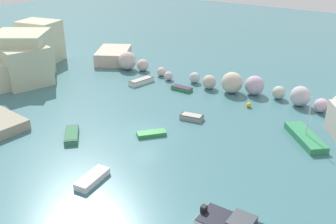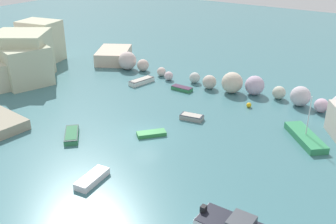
% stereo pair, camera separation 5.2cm
% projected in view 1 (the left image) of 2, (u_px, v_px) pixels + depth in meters
% --- Properties ---
extents(cove_water, '(160.00, 160.00, 0.00)m').
position_uv_depth(cove_water, '(147.00, 134.00, 39.77)').
color(cove_water, '#3F727A').
rests_on(cove_water, ground).
extents(cliff_headland_left, '(22.55, 25.47, 6.52)m').
position_uv_depth(cliff_headland_left, '(17.00, 57.00, 56.30)').
color(cliff_headland_left, beige).
rests_on(cliff_headland_left, ground).
extents(rock_breakwater, '(35.86, 3.82, 2.76)m').
position_uv_depth(rock_breakwater, '(240.00, 85.00, 49.32)').
color(rock_breakwater, beige).
rests_on(rock_breakwater, ground).
extents(channel_buoy, '(0.59, 0.59, 0.59)m').
position_uv_depth(channel_buoy, '(249.00, 105.00, 45.78)').
color(channel_buoy, gold).
rests_on(channel_buoy, cove_water).
extents(moored_boat_0, '(2.78, 1.11, 0.49)m').
position_uv_depth(moored_boat_0, '(182.00, 88.00, 50.80)').
color(moored_boat_0, '#30804D').
rests_on(moored_boat_0, cove_water).
extents(moored_boat_1, '(5.31, 5.58, 4.65)m').
position_uv_depth(moored_boat_1, '(305.00, 137.00, 38.47)').
color(moored_boat_1, '#308956').
rests_on(moored_boat_1, cove_water).
extents(moored_boat_2, '(1.59, 3.42, 0.57)m').
position_uv_depth(moored_boat_2, '(92.00, 179.00, 32.04)').
color(moored_boat_2, white).
rests_on(moored_boat_2, cove_water).
extents(moored_boat_3, '(1.84, 3.88, 0.64)m').
position_uv_depth(moored_boat_3, '(141.00, 81.00, 53.08)').
color(moored_boat_3, silver).
rests_on(moored_boat_3, cove_water).
extents(moored_boat_4, '(2.74, 2.92, 0.40)m').
position_uv_depth(moored_boat_4, '(151.00, 134.00, 39.43)').
color(moored_boat_4, '#328745').
rests_on(moored_boat_4, cove_water).
extents(moored_boat_5, '(3.47, 3.54, 0.55)m').
position_uv_depth(moored_boat_5, '(72.00, 135.00, 39.02)').
color(moored_boat_5, '#327E50').
rests_on(moored_boat_5, cove_water).
extents(moored_boat_6, '(2.66, 1.56, 0.56)m').
position_uv_depth(moored_boat_6, '(192.00, 117.00, 42.80)').
color(moored_boat_6, gray).
rests_on(moored_boat_6, cove_water).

